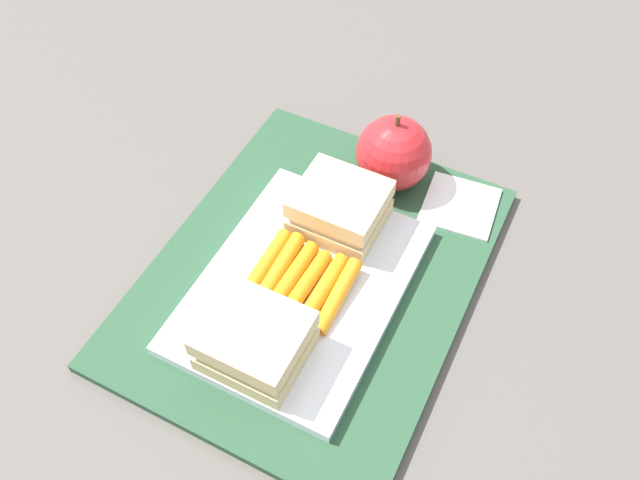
% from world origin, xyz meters
% --- Properties ---
extents(ground_plane, '(2.40, 2.40, 0.00)m').
position_xyz_m(ground_plane, '(0.00, 0.00, 0.00)').
color(ground_plane, '#56514C').
extents(lunchbag_mat, '(0.36, 0.28, 0.01)m').
position_xyz_m(lunchbag_mat, '(0.00, 0.00, 0.01)').
color(lunchbag_mat, '#284C33').
rests_on(lunchbag_mat, ground_plane).
extents(food_tray, '(0.23, 0.17, 0.01)m').
position_xyz_m(food_tray, '(-0.03, 0.00, 0.02)').
color(food_tray, white).
rests_on(food_tray, lunchbag_mat).
extents(sandwich_half_left, '(0.07, 0.08, 0.04)m').
position_xyz_m(sandwich_half_left, '(-0.10, 0.00, 0.04)').
color(sandwich_half_left, '#DBC189').
rests_on(sandwich_half_left, food_tray).
extents(sandwich_half_right, '(0.07, 0.08, 0.04)m').
position_xyz_m(sandwich_half_right, '(0.05, 0.00, 0.04)').
color(sandwich_half_right, '#DBC189').
rests_on(sandwich_half_right, food_tray).
extents(carrot_sticks_bundle, '(0.08, 0.09, 0.02)m').
position_xyz_m(carrot_sticks_bundle, '(-0.03, 0.00, 0.03)').
color(carrot_sticks_bundle, orange).
rests_on(carrot_sticks_bundle, food_tray).
extents(apple, '(0.08, 0.08, 0.09)m').
position_xyz_m(apple, '(0.14, -0.02, 0.05)').
color(apple, red).
rests_on(apple, lunchbag_mat).
extents(paper_napkin, '(0.08, 0.08, 0.00)m').
position_xyz_m(paper_napkin, '(0.14, -0.09, 0.01)').
color(paper_napkin, white).
rests_on(paper_napkin, lunchbag_mat).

